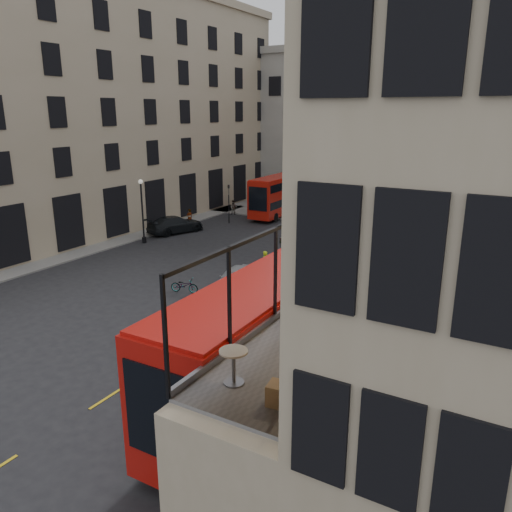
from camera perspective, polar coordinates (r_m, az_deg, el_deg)
The scene contains 31 objects.
ground at distance 20.07m, azimuth -11.23°, elevation -16.36°, with size 140.00×140.00×0.00m, color black.
host_building_main at distance 12.87m, azimuth 22.19°, elevation 1.86°, with size 7.26×11.40×15.10m.
host_frontage at distance 15.87m, azimuth 7.05°, elevation -16.14°, with size 3.00×11.00×4.50m, color #BDAB8E.
cafe_floor at distance 14.77m, azimuth 7.37°, elevation -8.58°, with size 3.00×10.00×0.10m, color slate.
building_left at distance 50.35m, azimuth -20.61°, elevation 16.07°, with size 14.60×50.60×22.00m.
gateway at distance 62.65m, azimuth 15.31°, elevation 14.53°, with size 35.00×10.60×18.00m.
pavement_far at distance 54.45m, azimuth 10.77°, elevation 4.72°, with size 40.00×12.00×0.12m, color slate.
pavement_left at distance 42.85m, azimuth -23.02°, elevation 0.56°, with size 8.00×48.00×0.12m, color slate.
traffic_light_near at distance 28.69m, azimuth 2.82°, elevation -0.54°, with size 0.16×0.20×3.80m.
traffic_light_far at distance 49.07m, azimuth -3.14°, elevation 6.54°, with size 0.16×0.20×3.80m.
street_lamp_a at distance 42.55m, azimuth -12.83°, elevation 4.60°, with size 0.36×0.36×5.33m.
street_lamp_b at distance 50.33m, azimuth 9.36°, elevation 6.56°, with size 0.36×0.36×5.33m.
bus_near at distance 18.75m, azimuth 1.72°, elevation -8.64°, with size 3.06×12.63×5.03m.
bus_far at distance 53.15m, azimuth 2.96°, elevation 7.24°, with size 2.70×10.63×4.22m.
car_a at distance 30.88m, azimuth -2.32°, elevation -2.61°, with size 1.71×4.25×1.45m, color #929599.
car_b at distance 41.04m, azimuth 7.57°, elevation 2.20°, with size 1.74×4.99×1.64m, color #A12009.
car_c at distance 45.94m, azimuth -9.20°, elevation 3.58°, with size 2.17×5.34×1.55m, color black.
bicycle at distance 30.83m, azimuth -8.19°, elevation -3.34°, with size 0.60×1.73×0.91m, color gray.
cyclist at distance 33.44m, azimuth 1.13°, elevation -0.87°, with size 0.63×0.41×1.72m, color #C3DD17.
pedestrian_a at distance 53.40m, azimuth -2.58°, elevation 5.55°, with size 0.75×0.59×1.55m, color gray.
pedestrian_b at distance 55.69m, azimuth 10.85°, elevation 5.74°, with size 1.03×0.59×1.59m, color gray.
pedestrian_c at distance 55.04m, azimuth 15.20°, elevation 5.53°, with size 1.14×0.47×1.94m, color gray.
pedestrian_d at distance 43.80m, azimuth 17.19°, elevation 2.59°, with size 0.87×0.57×1.79m, color gray.
pedestrian_e at distance 48.27m, azimuth -7.60°, elevation 4.36°, with size 0.62×0.41×1.71m, color gray.
cafe_table_near at distance 11.78m, azimuth -2.57°, elevation -11.96°, with size 0.67×0.67×0.84m.
cafe_table_mid at distance 15.11m, azimuth 5.65°, elevation -5.84°, with size 0.55×0.55×0.69m.
cafe_table_far at distance 18.01m, azimuth 9.11°, elevation -2.06°, with size 0.63×0.63×0.78m.
cafe_chair_a at distance 11.15m, azimuth 2.67°, elevation -15.35°, with size 0.51×0.51×0.93m.
cafe_chair_b at distance 13.40m, azimuth 8.60°, elevation -9.84°, with size 0.51×0.51×0.87m.
cafe_chair_c at distance 13.87m, azimuth 11.14°, elevation -9.01°, with size 0.51×0.51×0.89m.
cafe_chair_d at distance 16.66m, azimuth 13.04°, elevation -4.70°, with size 0.50×0.50×0.92m.
Camera 1 is at (11.55, -12.42, 10.73)m, focal length 35.00 mm.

